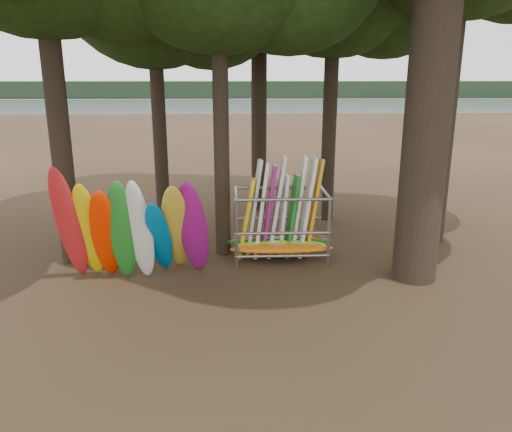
{
  "coord_description": "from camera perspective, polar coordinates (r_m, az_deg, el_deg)",
  "views": [
    {
      "loc": [
        -0.55,
        -11.35,
        5.0
      ],
      "look_at": [
        0.0,
        1.5,
        1.4
      ],
      "focal_mm": 35.0,
      "sensor_mm": 36.0,
      "label": 1
    }
  ],
  "objects": [
    {
      "name": "kayak_row",
      "position": [
        12.72,
        -13.7,
        -1.61
      ],
      "size": [
        3.86,
        2.12,
        3.2
      ],
      "color": "red",
      "rests_on": "ground"
    },
    {
      "name": "storage_rack",
      "position": [
        14.14,
        2.8,
        -1.09
      ],
      "size": [
        3.07,
        1.55,
        2.9
      ],
      "color": "gray",
      "rests_on": "ground"
    },
    {
      "name": "far_shore",
      "position": [
        121.39,
        -2.27,
        14.21
      ],
      "size": [
        160.0,
        4.0,
        4.0
      ],
      "primitive_type": "cube",
      "color": "black",
      "rests_on": "ground"
    },
    {
      "name": "ground",
      "position": [
        12.41,
        0.28,
        -8.11
      ],
      "size": [
        120.0,
        120.0,
        0.0
      ],
      "primitive_type": "plane",
      "color": "#47331E",
      "rests_on": "ground"
    },
    {
      "name": "lake",
      "position": [
        71.53,
        -2.06,
        11.62
      ],
      "size": [
        160.0,
        160.0,
        0.0
      ],
      "primitive_type": "plane",
      "color": "gray",
      "rests_on": "ground"
    }
  ]
}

